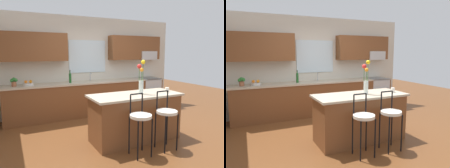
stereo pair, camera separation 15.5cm
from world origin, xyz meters
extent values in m
plane|color=brown|center=(0.00, 0.00, 0.00)|extent=(14.00, 14.00, 0.00)
cube|color=beige|center=(0.00, 2.06, 1.35)|extent=(5.60, 0.12, 2.70)
cube|color=brown|center=(-1.47, 1.83, 1.85)|extent=(1.66, 0.34, 0.70)
cube|color=brown|center=(1.47, 1.83, 1.85)|extent=(1.66, 0.34, 0.70)
cube|color=silver|center=(0.00, 1.99, 1.60)|extent=(1.08, 0.03, 0.90)
cube|color=#B7BABC|center=(1.90, 1.80, 1.62)|extent=(0.56, 0.36, 0.26)
cube|color=brown|center=(0.00, 1.70, 0.44)|extent=(4.50, 0.60, 0.88)
cube|color=#BCAD93|center=(0.00, 1.70, 0.90)|extent=(4.56, 0.64, 0.04)
cube|color=#B7BABC|center=(0.02, 1.70, 0.85)|extent=(0.54, 0.38, 0.11)
cylinder|color=#B7BABC|center=(0.02, 1.86, 1.03)|extent=(0.02, 0.02, 0.22)
cylinder|color=#B7BABC|center=(0.02, 1.80, 1.14)|extent=(0.02, 0.12, 0.02)
cube|color=#B7BABC|center=(1.90, 1.68, 0.46)|extent=(0.60, 0.60, 0.92)
cube|color=black|center=(1.90, 1.38, 0.40)|extent=(0.52, 0.02, 0.40)
cylinder|color=#B7BABC|center=(1.90, 1.35, 0.66)|extent=(0.50, 0.02, 0.02)
cube|color=brown|center=(0.13, -0.34, 0.44)|extent=(1.72, 0.68, 0.88)
cube|color=#BCAD93|center=(0.13, -0.34, 0.90)|extent=(1.80, 0.76, 0.04)
cylinder|color=black|center=(-0.28, -1.08, 0.33)|extent=(0.02, 0.02, 0.66)
cylinder|color=black|center=(-0.01, -1.08, 0.33)|extent=(0.02, 0.02, 0.66)
cylinder|color=black|center=(-0.28, -0.81, 0.33)|extent=(0.02, 0.02, 0.66)
cylinder|color=black|center=(-0.01, -0.81, 0.33)|extent=(0.02, 0.02, 0.66)
cylinder|color=silver|center=(-0.15, -0.94, 0.69)|extent=(0.36, 0.36, 0.05)
cylinder|color=black|center=(-0.27, -0.81, 0.87)|extent=(0.02, 0.02, 0.32)
cylinder|color=black|center=(-0.03, -0.81, 0.87)|extent=(0.02, 0.02, 0.32)
cylinder|color=black|center=(-0.15, -0.81, 1.03)|extent=(0.23, 0.02, 0.02)
cylinder|color=black|center=(0.27, -1.08, 0.33)|extent=(0.02, 0.02, 0.66)
cylinder|color=black|center=(0.54, -1.08, 0.33)|extent=(0.02, 0.02, 0.66)
cylinder|color=black|center=(0.27, -0.81, 0.33)|extent=(0.02, 0.02, 0.66)
cylinder|color=black|center=(0.54, -0.81, 0.33)|extent=(0.02, 0.02, 0.66)
cylinder|color=silver|center=(0.40, -0.94, 0.69)|extent=(0.36, 0.36, 0.05)
cylinder|color=black|center=(0.28, -0.81, 0.87)|extent=(0.02, 0.02, 0.32)
cylinder|color=black|center=(0.52, -0.81, 0.87)|extent=(0.02, 0.02, 0.32)
cylinder|color=black|center=(0.40, -0.81, 1.03)|extent=(0.23, 0.02, 0.02)
cylinder|color=silver|center=(0.24, -0.37, 1.05)|extent=(0.09, 0.09, 0.26)
cylinder|color=#3D722D|center=(0.27, -0.38, 1.27)|extent=(0.01, 0.01, 0.54)
sphere|color=yellow|center=(0.27, -0.38, 1.54)|extent=(0.08, 0.08, 0.08)
cylinder|color=#3D722D|center=(0.21, -0.34, 1.23)|extent=(0.01, 0.01, 0.46)
sphere|color=red|center=(0.21, -0.34, 1.45)|extent=(0.09, 0.09, 0.09)
cylinder|color=#3D722D|center=(0.23, -0.39, 1.19)|extent=(0.01, 0.01, 0.39)
sphere|color=orange|center=(0.23, -0.39, 1.39)|extent=(0.07, 0.07, 0.07)
cylinder|color=silver|center=(0.84, -0.43, 0.97)|extent=(0.08, 0.08, 0.09)
cylinder|color=silver|center=(-1.63, 1.70, 0.95)|extent=(0.24, 0.24, 0.06)
sphere|color=orange|center=(-1.58, 1.70, 1.01)|extent=(0.07, 0.07, 0.07)
sphere|color=orange|center=(-1.69, 1.70, 1.01)|extent=(0.07, 0.07, 0.07)
cylinder|color=#1E5923|center=(-0.60, 1.70, 1.04)|extent=(0.06, 0.06, 0.25)
cylinder|color=#1E5923|center=(-0.60, 1.70, 1.20)|extent=(0.03, 0.03, 0.07)
cylinder|color=black|center=(-0.60, 1.70, 1.24)|extent=(0.03, 0.03, 0.02)
cylinder|color=#9E5B3D|center=(-1.95, 1.70, 0.98)|extent=(0.11, 0.11, 0.11)
sphere|color=#2D7A33|center=(-1.95, 1.70, 1.09)|extent=(0.09, 0.09, 0.09)
sphere|color=#2D7A33|center=(-1.99, 1.71, 1.06)|extent=(0.09, 0.09, 0.09)
sphere|color=#2D7A33|center=(-1.91, 1.69, 1.07)|extent=(0.09, 0.09, 0.09)
camera|label=1|loc=(-2.05, -3.72, 1.72)|focal=33.74mm
camera|label=2|loc=(-1.91, -3.78, 1.72)|focal=33.74mm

